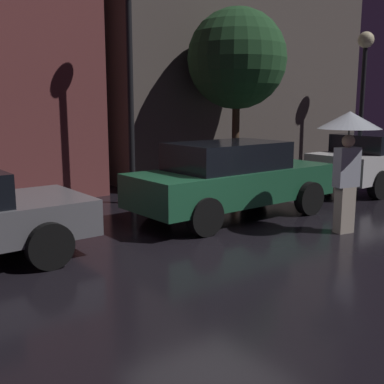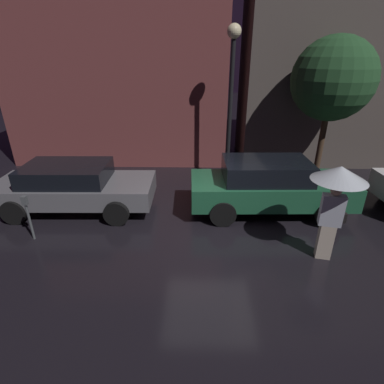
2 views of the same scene
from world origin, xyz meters
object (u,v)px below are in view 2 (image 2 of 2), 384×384
at_px(pedestrian_with_umbrella, 337,187).
at_px(parking_meter, 28,213).
at_px(parked_car_green, 269,185).
at_px(street_lamp_near, 232,77).
at_px(parked_car_grey, 73,186).

relative_size(pedestrian_with_umbrella, parking_meter, 1.86).
height_order(parked_car_green, street_lamp_near, street_lamp_near).
bearing_deg(pedestrian_with_umbrella, parked_car_green, -57.39).
distance_m(parked_car_green, pedestrian_with_umbrella, 2.47).
xyz_separation_m(parked_car_grey, parking_meter, (-0.48, -1.60, -0.00)).
bearing_deg(parked_car_green, parked_car_grey, 178.07).
bearing_deg(parking_meter, street_lamp_near, 37.97).
distance_m(pedestrian_with_umbrella, parking_meter, 6.99).
bearing_deg(parking_meter, parked_car_grey, 73.38).
distance_m(parked_car_grey, pedestrian_with_umbrella, 6.84).
height_order(parked_car_grey, parked_car_green, parked_car_green).
xyz_separation_m(parked_car_grey, pedestrian_with_umbrella, (6.42, -2.15, 0.99)).
bearing_deg(street_lamp_near, pedestrian_with_umbrella, -68.30).
xyz_separation_m(parked_car_green, street_lamp_near, (-0.98, 2.38, 2.68)).
xyz_separation_m(parked_car_grey, street_lamp_near, (4.62, 2.37, 2.76)).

